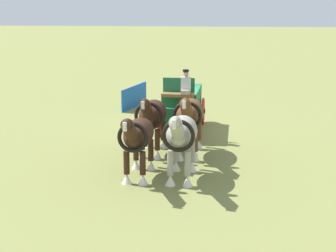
% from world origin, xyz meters
% --- Properties ---
extents(ground_plane, '(220.00, 220.00, 0.00)m').
position_xyz_m(ground_plane, '(0.00, 0.00, 0.00)').
color(ground_plane, olive).
extents(show_wagon, '(5.86, 1.77, 2.75)m').
position_xyz_m(show_wagon, '(0.14, 0.00, 1.16)').
color(show_wagon, '#195B38').
rests_on(show_wagon, ground).
extents(draft_horse_rear_near, '(3.23, 0.98, 2.31)m').
position_xyz_m(draft_horse_rear_near, '(3.83, 0.61, 1.43)').
color(draft_horse_rear_near, brown).
rests_on(draft_horse_rear_near, ground).
extents(draft_horse_rear_off, '(3.03, 0.98, 2.24)m').
position_xyz_m(draft_horse_rear_off, '(3.82, -0.69, 1.37)').
color(draft_horse_rear_off, '#331E14').
rests_on(draft_horse_rear_off, ground).
extents(draft_horse_lead_near, '(3.05, 0.95, 2.26)m').
position_xyz_m(draft_horse_lead_near, '(6.44, 0.58, 1.39)').
color(draft_horse_lead_near, '#9E998E').
rests_on(draft_horse_lead_near, ground).
extents(draft_horse_lead_off, '(3.08, 0.90, 2.16)m').
position_xyz_m(draft_horse_lead_off, '(6.44, -0.72, 1.30)').
color(draft_horse_lead_off, '#331E14').
rests_on(draft_horse_lead_off, ground).
extents(sponsor_banner, '(3.15, 0.70, 1.10)m').
position_xyz_m(sponsor_banner, '(-4.63, -2.94, 0.55)').
color(sponsor_banner, '#1959B2').
rests_on(sponsor_banner, ground).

